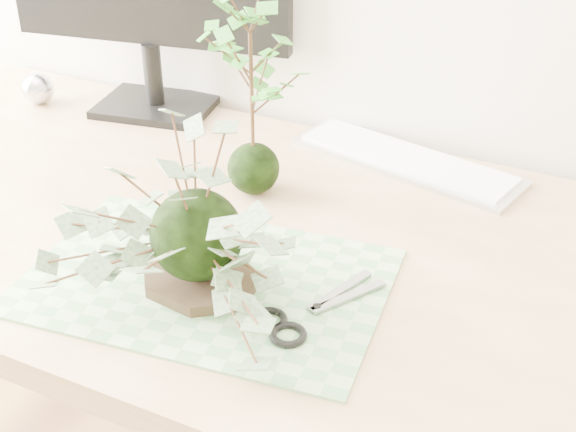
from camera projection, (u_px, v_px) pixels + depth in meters
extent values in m
cube|color=tan|center=(273.00, 249.00, 1.11)|extent=(1.60, 0.70, 0.04)
cube|color=tan|center=(40.00, 242.00, 1.80)|extent=(0.06, 0.06, 0.70)
cube|color=#5E985E|center=(206.00, 281.00, 1.01)|extent=(0.48, 0.35, 0.00)
cylinder|color=black|center=(200.00, 278.00, 1.00)|extent=(0.18, 0.18, 0.01)
sphere|color=black|center=(197.00, 235.00, 0.96)|extent=(0.11, 0.11, 0.11)
sphere|color=black|center=(254.00, 168.00, 1.19)|extent=(0.08, 0.08, 0.08)
cylinder|color=#462A18|center=(252.00, 98.00, 1.13)|extent=(0.01, 0.01, 0.19)
cube|color=silver|center=(406.00, 162.00, 1.28)|extent=(0.39, 0.19, 0.01)
cube|color=white|center=(407.00, 158.00, 1.28)|extent=(0.36, 0.16, 0.01)
cube|color=black|center=(156.00, 106.00, 1.47)|extent=(0.23, 0.18, 0.01)
cylinder|color=black|center=(153.00, 74.00, 1.43)|extent=(0.03, 0.03, 0.11)
sphere|color=silver|center=(38.00, 88.00, 1.48)|extent=(0.06, 0.06, 0.06)
cube|color=gray|center=(323.00, 286.00, 0.99)|extent=(0.05, 0.11, 0.00)
cube|color=gray|center=(335.00, 289.00, 0.99)|extent=(0.07, 0.10, 0.00)
torus|color=black|center=(279.00, 330.00, 0.92)|extent=(0.06, 0.06, 0.01)
torus|color=black|center=(307.00, 338.00, 0.90)|extent=(0.06, 0.06, 0.01)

